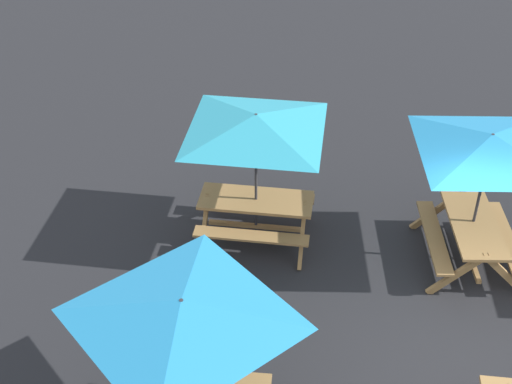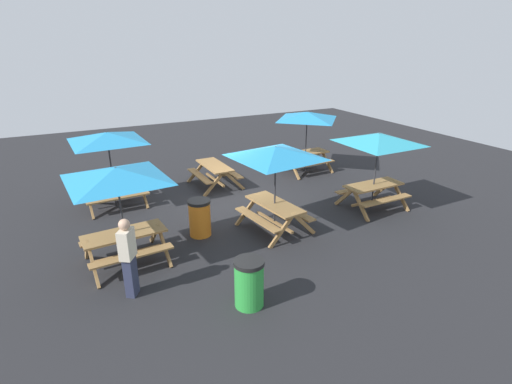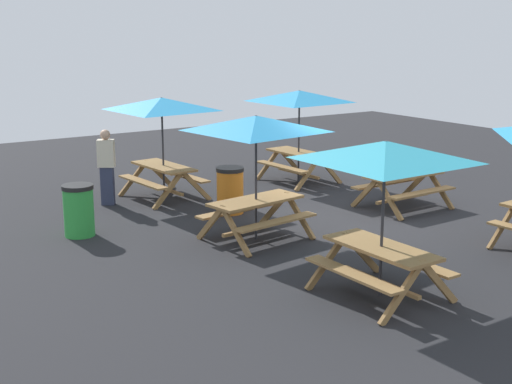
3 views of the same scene
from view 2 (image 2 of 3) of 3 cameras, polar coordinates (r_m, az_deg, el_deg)
The scene contains 10 objects.
ground_plane at distance 12.30m, azimuth -1.78°, elevation -2.02°, with size 27.46×27.46×0.00m, color #232326.
picnic_table_0 at distance 13.88m, azimuth -5.92°, elevation 3.09°, with size 1.58×1.84×0.81m.
picnic_table_1 at distance 10.12m, azimuth 2.80°, elevation 4.79°, with size 2.80×2.80×2.34m.
picnic_table_2 at distance 12.05m, azimuth 17.08°, elevation 6.55°, with size 2.83×2.83×2.34m.
picnic_table_3 at distance 15.14m, azimuth 7.30°, elevation 10.14°, with size 2.11×2.11×2.34m.
picnic_table_4 at distance 8.98m, azimuth -19.22°, elevation 1.45°, with size 2.82×2.82×2.34m.
picnic_table_5 at distance 12.47m, azimuth -20.42°, elevation 6.62°, with size 2.82×2.82×2.34m.
trash_bin_green at distance 7.76m, azimuth -0.99°, elevation -12.85°, with size 0.59×0.59×0.98m.
trash_bin_orange at distance 10.44m, azimuth -8.04°, elevation -3.64°, with size 0.59×0.59×0.98m.
person_standing at distance 8.22m, azimuth -17.78°, elevation -8.69°, with size 0.38×0.42×1.67m.
Camera 2 is at (4.75, 10.26, 4.83)m, focal length 28.00 mm.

